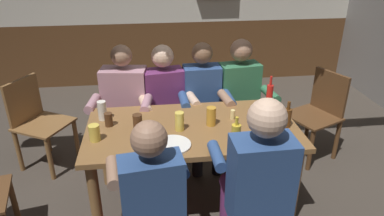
# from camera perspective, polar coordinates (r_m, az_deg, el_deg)

# --- Properties ---
(ground_plane) EXTENTS (6.64, 6.64, 0.00)m
(ground_plane) POSITION_cam_1_polar(r_m,az_deg,el_deg) (3.28, -0.22, -13.36)
(ground_plane) COLOR #423A33
(back_wall_wainscot) EXTENTS (5.53, 0.12, 0.93)m
(back_wall_wainscot) POSITION_cam_1_polar(r_m,az_deg,el_deg) (5.57, -3.71, 8.89)
(back_wall_wainscot) COLOR brown
(back_wall_wainscot) RESTS_ON ground_plane
(dining_table) EXTENTS (1.64, 0.86, 0.73)m
(dining_table) POSITION_cam_1_polar(r_m,az_deg,el_deg) (2.83, 0.03, -4.91)
(dining_table) COLOR brown
(dining_table) RESTS_ON ground_plane
(person_0) EXTENTS (0.59, 0.57, 1.20)m
(person_0) POSITION_cam_1_polar(r_m,az_deg,el_deg) (3.39, -10.84, 0.68)
(person_0) COLOR #B78493
(person_0) RESTS_ON ground_plane
(person_1) EXTENTS (0.55, 0.55, 1.19)m
(person_1) POSITION_cam_1_polar(r_m,az_deg,el_deg) (3.38, -4.23, 0.92)
(person_1) COLOR #6B2D66
(person_1) RESTS_ON ground_plane
(person_2) EXTENTS (0.50, 0.52, 1.20)m
(person_2) POSITION_cam_1_polar(r_m,az_deg,el_deg) (3.41, 1.79, 1.19)
(person_2) COLOR #2D4C84
(person_2) RESTS_ON ground_plane
(person_3) EXTENTS (0.55, 0.54, 1.22)m
(person_3) POSITION_cam_1_polar(r_m,az_deg,el_deg) (3.48, 7.92, 1.75)
(person_3) COLOR #33724C
(person_3) RESTS_ON ground_plane
(person_4) EXTENTS (0.54, 0.55, 1.18)m
(person_4) POSITION_cam_1_polar(r_m,az_deg,el_deg) (2.27, -6.63, -13.16)
(person_4) COLOR #2D4C84
(person_4) RESTS_ON ground_plane
(person_5) EXTENTS (0.52, 0.54, 1.28)m
(person_5) POSITION_cam_1_polar(r_m,az_deg,el_deg) (2.31, 10.30, -10.93)
(person_5) COLOR #2D4C84
(person_5) RESTS_ON ground_plane
(chair_empty_near_left) EXTENTS (0.58, 0.58, 0.88)m
(chair_empty_near_left) POSITION_cam_1_polar(r_m,az_deg,el_deg) (3.80, 19.55, -0.66)
(chair_empty_near_left) COLOR brown
(chair_empty_near_left) RESTS_ON ground_plane
(chair_empty_far_end) EXTENTS (0.60, 0.60, 0.88)m
(chair_empty_far_end) POSITION_cam_1_polar(r_m,az_deg,el_deg) (3.73, -23.56, -1.85)
(chair_empty_far_end) COLOR brown
(chair_empty_far_end) RESTS_ON ground_plane
(table_candle) EXTENTS (0.04, 0.04, 0.08)m
(table_candle) POSITION_cam_1_polar(r_m,az_deg,el_deg) (2.89, 6.51, -1.05)
(table_candle) COLOR #F9E08C
(table_candle) RESTS_ON dining_table
(plate_0) EXTENTS (0.26, 0.26, 0.01)m
(plate_0) POSITION_cam_1_polar(r_m,az_deg,el_deg) (2.53, -3.14, -5.90)
(plate_0) COLOR white
(plate_0) RESTS_ON dining_table
(bottle_0) EXTENTS (0.06, 0.06, 0.25)m
(bottle_0) POSITION_cam_1_polar(r_m,az_deg,el_deg) (2.46, 7.02, -4.55)
(bottle_0) COLOR gold
(bottle_0) RESTS_ON dining_table
(bottle_1) EXTENTS (0.06, 0.06, 0.28)m
(bottle_1) POSITION_cam_1_polar(r_m,az_deg,el_deg) (3.13, 12.29, 2.03)
(bottle_1) COLOR red
(bottle_1) RESTS_ON dining_table
(bottle_2) EXTENTS (0.06, 0.06, 0.21)m
(bottle_2) POSITION_cam_1_polar(r_m,az_deg,el_deg) (2.83, 15.00, -1.42)
(bottle_2) COLOR #593314
(bottle_2) RESTS_ON dining_table
(pint_glass_0) EXTENTS (0.07, 0.07, 0.15)m
(pint_glass_0) POSITION_cam_1_polar(r_m,az_deg,el_deg) (2.69, -2.01, -2.14)
(pint_glass_0) COLOR #E5C64C
(pint_glass_0) RESTS_ON dining_table
(pint_glass_1) EXTENTS (0.06, 0.06, 0.11)m
(pint_glass_1) POSITION_cam_1_polar(r_m,az_deg,el_deg) (2.84, -13.19, -1.81)
(pint_glass_1) COLOR #4C2D19
(pint_glass_1) RESTS_ON dining_table
(pint_glass_2) EXTENTS (0.07, 0.07, 0.13)m
(pint_glass_2) POSITION_cam_1_polar(r_m,az_deg,el_deg) (2.73, -8.68, -2.27)
(pint_glass_2) COLOR #4C2D19
(pint_glass_2) RESTS_ON dining_table
(pint_glass_3) EXTENTS (0.07, 0.07, 0.15)m
(pint_glass_3) POSITION_cam_1_polar(r_m,az_deg,el_deg) (2.84, 12.38, -1.22)
(pint_glass_3) COLOR #E5C64C
(pint_glass_3) RESTS_ON dining_table
(pint_glass_4) EXTENTS (0.07, 0.07, 0.15)m
(pint_glass_4) POSITION_cam_1_polar(r_m,az_deg,el_deg) (2.77, 3.08, -1.33)
(pint_glass_4) COLOR gold
(pint_glass_4) RESTS_ON dining_table
(pint_glass_5) EXTENTS (0.07, 0.07, 0.16)m
(pint_glass_5) POSITION_cam_1_polar(r_m,az_deg,el_deg) (2.94, -14.17, -0.39)
(pint_glass_5) COLOR white
(pint_glass_5) RESTS_ON dining_table
(pint_glass_6) EXTENTS (0.08, 0.08, 0.12)m
(pint_glass_6) POSITION_cam_1_polar(r_m,az_deg,el_deg) (2.66, -15.33, -3.85)
(pint_glass_6) COLOR #E5C64C
(pint_glass_6) RESTS_ON dining_table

